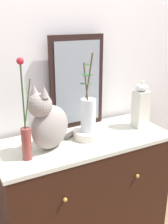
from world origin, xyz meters
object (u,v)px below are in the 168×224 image
object	(u,v)px
mirror_leaning	(77,83)
jar_lidded_porcelain	(140,106)
cat_sitting	(49,123)
vase_slim_green	(26,135)
bowl_porcelain	(88,134)
sideboard	(84,201)
vase_glass_clear	(88,113)

from	to	relation	value
mirror_leaning	jar_lidded_porcelain	xyz separation A→B (m)	(0.38, -0.21, -0.16)
cat_sitting	vase_slim_green	xyz separation A→B (m)	(-0.15, -0.06, -0.02)
bowl_porcelain	jar_lidded_porcelain	world-z (taller)	jar_lidded_porcelain
cat_sitting	vase_slim_green	distance (m)	0.17
vase_slim_green	jar_lidded_porcelain	xyz separation A→B (m)	(0.83, 0.08, 0.01)
mirror_leaning	jar_lidded_porcelain	bearing A→B (deg)	-29.41
mirror_leaning	cat_sitting	world-z (taller)	mirror_leaning
cat_sitting	bowl_porcelain	bearing A→B (deg)	5.41
sideboard	vase_glass_clear	world-z (taller)	vase_glass_clear
bowl_porcelain	vase_glass_clear	xyz separation A→B (m)	(-0.00, 0.00, 0.14)
vase_slim_green	vase_glass_clear	size ratio (longest dim) A/B	1.13
mirror_leaning	vase_glass_clear	xyz separation A→B (m)	(-0.03, -0.21, -0.15)
bowl_porcelain	jar_lidded_porcelain	xyz separation A→B (m)	(0.41, -0.01, 0.13)
mirror_leaning	vase_slim_green	world-z (taller)	mirror_leaning
sideboard	mirror_leaning	distance (m)	0.82
mirror_leaning	cat_sitting	xyz separation A→B (m)	(-0.30, -0.23, -0.15)
sideboard	cat_sitting	bearing A→B (deg)	-175.92
cat_sitting	jar_lidded_porcelain	xyz separation A→B (m)	(0.68, 0.02, -0.01)
sideboard	jar_lidded_porcelain	bearing A→B (deg)	0.35
sideboard	jar_lidded_porcelain	xyz separation A→B (m)	(0.44, 0.00, 0.62)
bowl_porcelain	jar_lidded_porcelain	distance (m)	0.43
sideboard	cat_sitting	world-z (taller)	cat_sitting
sideboard	mirror_leaning	world-z (taller)	mirror_leaning
bowl_porcelain	vase_glass_clear	world-z (taller)	vase_glass_clear
mirror_leaning	vase_slim_green	xyz separation A→B (m)	(-0.45, -0.30, -0.17)
bowl_porcelain	sideboard	bearing A→B (deg)	-165.60
vase_slim_green	jar_lidded_porcelain	world-z (taller)	vase_slim_green
bowl_porcelain	jar_lidded_porcelain	size ratio (longest dim) A/B	0.58
cat_sitting	vase_slim_green	size ratio (longest dim) A/B	0.86
bowl_porcelain	vase_glass_clear	distance (m)	0.14
mirror_leaning	sideboard	bearing A→B (deg)	-106.15
mirror_leaning	jar_lidded_porcelain	distance (m)	0.46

